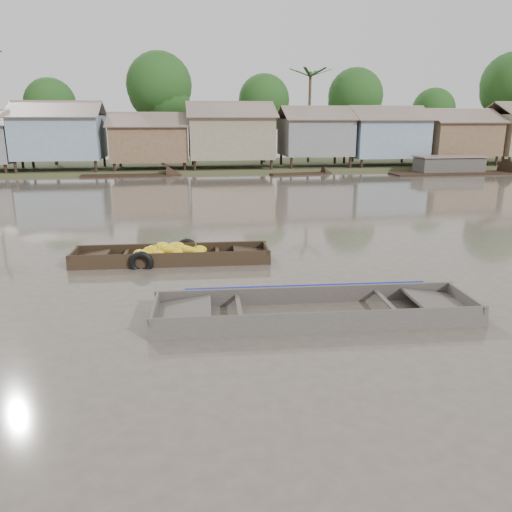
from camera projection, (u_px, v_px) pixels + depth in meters
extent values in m
plane|color=#50483D|center=(250.00, 294.00, 12.10)|extent=(120.00, 120.00, 0.00)
cube|color=#384723|center=(198.00, 167.00, 43.54)|extent=(120.00, 12.00, 0.50)
cube|color=gray|center=(60.00, 137.00, 37.97)|extent=(6.20, 5.20, 3.20)
cube|color=brown|center=(53.00, 109.00, 36.08)|extent=(6.60, 3.02, 1.28)
cube|color=brown|center=(62.00, 109.00, 38.76)|extent=(6.60, 3.02, 1.28)
cube|color=brown|center=(150.00, 143.00, 39.07)|extent=(5.80, 4.60, 2.70)
cube|color=brown|center=(148.00, 120.00, 37.40)|extent=(6.20, 2.67, 1.14)
cube|color=brown|center=(150.00, 119.00, 39.77)|extent=(6.20, 2.67, 1.14)
cube|color=#7D7056|center=(230.00, 137.00, 39.85)|extent=(6.50, 5.30, 3.30)
cube|color=brown|center=(232.00, 109.00, 37.93)|extent=(6.90, 3.08, 1.31)
cube|color=brown|center=(228.00, 110.00, 40.65)|extent=(6.90, 3.08, 1.31)
cube|color=slate|center=(315.00, 137.00, 40.87)|extent=(5.40, 4.70, 2.90)
cube|color=brown|center=(320.00, 113.00, 39.16)|extent=(5.80, 2.73, 1.17)
cube|color=brown|center=(312.00, 113.00, 41.57)|extent=(5.80, 2.73, 1.17)
cube|color=gray|center=(384.00, 138.00, 41.76)|extent=(6.00, 5.00, 3.10)
cube|color=brown|center=(393.00, 113.00, 39.94)|extent=(6.40, 2.90, 1.24)
cube|color=brown|center=(380.00, 113.00, 42.51)|extent=(6.40, 2.90, 1.24)
cube|color=brown|center=(457.00, 138.00, 42.71)|extent=(5.70, 4.90, 2.80)
cube|color=brown|center=(467.00, 116.00, 40.96)|extent=(6.10, 2.85, 1.21)
cube|color=brown|center=(451.00, 116.00, 43.48)|extent=(6.10, 2.85, 1.21)
cylinder|color=#473323|center=(54.00, 138.00, 42.11)|extent=(0.28, 0.28, 4.90)
sphere|color=#133D17|center=(50.00, 104.00, 41.36)|extent=(4.20, 4.20, 4.20)
cylinder|color=#473323|center=(161.00, 130.00, 42.26)|extent=(0.28, 0.28, 6.30)
sphere|color=#133D17|center=(159.00, 85.00, 41.30)|extent=(5.40, 5.40, 5.40)
cylinder|color=#473323|center=(264.00, 135.00, 44.65)|extent=(0.28, 0.28, 5.25)
sphere|color=#133D17|center=(264.00, 100.00, 43.85)|extent=(4.50, 4.50, 4.50)
cylinder|color=#473323|center=(353.00, 133.00, 44.80)|extent=(0.28, 0.28, 5.60)
sphere|color=#133D17|center=(355.00, 96.00, 43.94)|extent=(4.80, 4.80, 4.80)
cylinder|color=#473323|center=(431.00, 138.00, 47.04)|extent=(0.28, 0.28, 4.55)
sphere|color=#133D17|center=(434.00, 109.00, 46.35)|extent=(3.90, 3.90, 3.90)
cylinder|color=#473323|center=(507.00, 127.00, 46.82)|extent=(0.28, 0.28, 6.65)
cylinder|color=#473323|center=(309.00, 119.00, 44.38)|extent=(0.24, 0.24, 8.00)
cube|color=black|center=(172.00, 264.00, 14.90)|extent=(5.70, 1.35, 0.08)
cube|color=black|center=(173.00, 251.00, 15.43)|extent=(5.78, 0.43, 0.53)
cube|color=black|center=(171.00, 262.00, 14.25)|extent=(5.78, 0.43, 0.53)
cube|color=black|center=(266.00, 254.00, 15.12)|extent=(0.12, 1.25, 0.51)
cube|color=black|center=(250.00, 252.00, 15.05)|extent=(1.03, 1.13, 0.20)
cube|color=black|center=(74.00, 259.00, 14.56)|extent=(0.12, 1.25, 0.51)
cube|color=black|center=(91.00, 257.00, 14.59)|extent=(1.03, 1.13, 0.20)
cube|color=black|center=(125.00, 254.00, 14.68)|extent=(0.16, 1.21, 0.05)
cube|color=black|center=(217.00, 252.00, 14.94)|extent=(0.16, 1.21, 0.05)
ellipsoid|color=yellow|center=(139.00, 257.00, 14.69)|extent=(0.37, 0.26, 0.22)
ellipsoid|color=yellow|center=(150.00, 251.00, 14.79)|extent=(0.41, 0.29, 0.24)
ellipsoid|color=yellow|center=(159.00, 254.00, 14.50)|extent=(0.37, 0.26, 0.22)
ellipsoid|color=yellow|center=(205.00, 257.00, 14.59)|extent=(0.40, 0.28, 0.24)
ellipsoid|color=yellow|center=(140.00, 254.00, 14.85)|extent=(0.44, 0.31, 0.26)
ellipsoid|color=yellow|center=(148.00, 256.00, 14.55)|extent=(0.42, 0.30, 0.25)
ellipsoid|color=yellow|center=(146.00, 258.00, 14.47)|extent=(0.47, 0.34, 0.28)
ellipsoid|color=yellow|center=(178.00, 252.00, 14.63)|extent=(0.41, 0.30, 0.25)
ellipsoid|color=yellow|center=(164.00, 249.00, 14.89)|extent=(0.42, 0.30, 0.25)
ellipsoid|color=yellow|center=(194.00, 251.00, 15.15)|extent=(0.41, 0.30, 0.25)
ellipsoid|color=yellow|center=(177.00, 247.00, 14.74)|extent=(0.49, 0.35, 0.29)
ellipsoid|color=yellow|center=(168.00, 249.00, 14.61)|extent=(0.45, 0.32, 0.27)
ellipsoid|color=yellow|center=(174.00, 250.00, 14.69)|extent=(0.43, 0.31, 0.25)
ellipsoid|color=yellow|center=(140.00, 261.00, 14.43)|extent=(0.38, 0.27, 0.23)
ellipsoid|color=yellow|center=(166.00, 249.00, 14.97)|extent=(0.42, 0.30, 0.25)
ellipsoid|color=yellow|center=(170.00, 249.00, 14.90)|extent=(0.45, 0.32, 0.27)
ellipsoid|color=yellow|center=(183.00, 250.00, 15.21)|extent=(0.40, 0.28, 0.24)
ellipsoid|color=yellow|center=(163.00, 248.00, 15.05)|extent=(0.38, 0.27, 0.23)
ellipsoid|color=yellow|center=(181.00, 250.00, 15.17)|extent=(0.41, 0.29, 0.25)
ellipsoid|color=yellow|center=(175.00, 257.00, 14.50)|extent=(0.39, 0.28, 0.23)
ellipsoid|color=yellow|center=(198.00, 253.00, 14.74)|extent=(0.44, 0.31, 0.26)
ellipsoid|color=yellow|center=(173.00, 246.00, 14.85)|extent=(0.36, 0.26, 0.22)
ellipsoid|color=yellow|center=(164.00, 250.00, 14.68)|extent=(0.44, 0.32, 0.26)
ellipsoid|color=yellow|center=(154.00, 250.00, 14.79)|extent=(0.48, 0.34, 0.28)
ellipsoid|color=yellow|center=(199.00, 250.00, 15.10)|extent=(0.47, 0.33, 0.28)
ellipsoid|color=yellow|center=(148.00, 259.00, 14.48)|extent=(0.46, 0.33, 0.28)
ellipsoid|color=yellow|center=(167.00, 250.00, 15.03)|extent=(0.39, 0.28, 0.23)
ellipsoid|color=yellow|center=(184.00, 249.00, 14.76)|extent=(0.44, 0.31, 0.26)
ellipsoid|color=yellow|center=(162.00, 246.00, 14.78)|extent=(0.45, 0.32, 0.27)
ellipsoid|color=yellow|center=(145.00, 256.00, 14.55)|extent=(0.48, 0.34, 0.28)
ellipsoid|color=yellow|center=(142.00, 254.00, 14.69)|extent=(0.48, 0.34, 0.29)
ellipsoid|color=yellow|center=(187.00, 250.00, 14.66)|extent=(0.37, 0.27, 0.22)
cylinder|color=#3F6626|center=(154.00, 247.00, 14.71)|extent=(0.04, 0.04, 0.18)
cylinder|color=#3F6626|center=(178.00, 247.00, 14.78)|extent=(0.04, 0.04, 0.18)
cylinder|color=#3F6626|center=(196.00, 246.00, 14.83)|extent=(0.04, 0.04, 0.18)
torus|color=black|center=(187.00, 249.00, 15.54)|extent=(0.72, 0.22, 0.71)
torus|color=black|center=(141.00, 263.00, 14.08)|extent=(0.71, 0.22, 0.70)
cube|color=#3E3834|center=(314.00, 320.00, 10.73)|extent=(6.79, 1.80, 0.08)
cube|color=#3E3834|center=(307.00, 297.00, 11.46)|extent=(6.87, 0.52, 0.55)
cube|color=#3E3834|center=(323.00, 326.00, 9.88)|extent=(6.87, 0.52, 0.55)
cube|color=#3E3834|center=(464.00, 305.00, 10.98)|extent=(0.15, 1.68, 0.52)
cube|color=#3E3834|center=(439.00, 303.00, 10.91)|extent=(1.24, 1.51, 0.22)
cube|color=#3E3834|center=(155.00, 316.00, 10.35)|extent=(0.15, 1.68, 0.52)
cube|color=#3E3834|center=(183.00, 312.00, 10.39)|extent=(1.24, 1.51, 0.22)
cube|color=#3E3834|center=(239.00, 308.00, 10.49)|extent=(0.18, 1.62, 0.05)
cube|color=#3E3834|center=(387.00, 303.00, 10.79)|extent=(0.18, 1.62, 0.05)
cube|color=#665E54|center=(314.00, 319.00, 10.72)|extent=(5.18, 1.58, 0.02)
cube|color=#0D158B|center=(306.00, 288.00, 11.45)|extent=(5.55, 0.37, 0.14)
torus|color=olive|center=(411.00, 319.00, 10.64)|extent=(0.38, 0.38, 0.05)
torus|color=olive|center=(411.00, 318.00, 10.63)|extent=(0.31, 0.31, 0.05)
cube|color=black|center=(299.00, 175.00, 37.48)|extent=(4.43, 1.55, 0.35)
cube|color=black|center=(452.00, 175.00, 37.76)|extent=(9.52, 2.26, 0.35)
cube|color=black|center=(126.00, 177.00, 36.45)|extent=(6.40, 1.48, 0.35)
cube|color=black|center=(449.00, 166.00, 38.50)|extent=(5.00, 2.00, 1.20)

